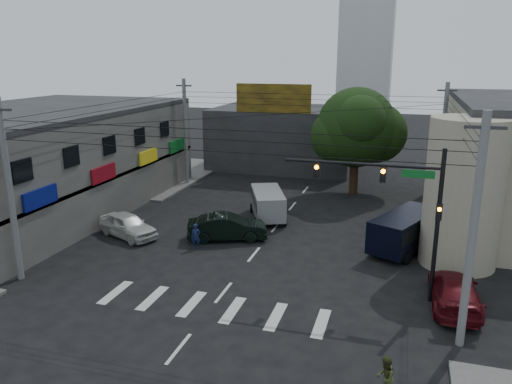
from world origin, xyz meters
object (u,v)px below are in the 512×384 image
at_px(utility_pole_near_right, 473,235).
at_px(pedestrian_olive, 385,378).
at_px(dark_sedan, 227,227).
at_px(utility_pole_far_left, 186,133).
at_px(utility_pole_far_right, 442,145).
at_px(navy_van, 405,232).
at_px(silver_minivan, 268,205).
at_px(traffic_officer, 196,237).
at_px(utility_pole_near_left, 10,192).
at_px(white_compact, 128,225).
at_px(street_tree, 356,128).
at_px(traffic_gantry, 400,198).
at_px(maroon_sedan, 455,291).

relative_size(utility_pole_near_right, pedestrian_olive, 6.05).
bearing_deg(dark_sedan, utility_pole_far_left, 13.12).
height_order(utility_pole_far_right, navy_van, utility_pole_far_right).
distance_m(silver_minivan, traffic_officer, 7.15).
distance_m(utility_pole_near_left, utility_pole_near_right, 21.00).
bearing_deg(navy_van, dark_sedan, 121.58).
bearing_deg(white_compact, silver_minivan, -27.09).
xyz_separation_m(street_tree, pedestrian_olive, (3.79, -25.63, -4.71)).
relative_size(utility_pole_far_left, dark_sedan, 1.78).
bearing_deg(traffic_gantry, maroon_sedan, -4.87).
distance_m(utility_pole_near_right, utility_pole_far_right, 20.50).
xyz_separation_m(navy_van, traffic_officer, (-11.77, -3.33, -0.35)).
xyz_separation_m(traffic_gantry, white_compact, (-16.30, 3.54, -4.07)).
bearing_deg(pedestrian_olive, white_compact, -120.18).
bearing_deg(dark_sedan, utility_pole_near_right, -144.19).
height_order(street_tree, traffic_gantry, street_tree).
distance_m(traffic_gantry, white_compact, 17.17).
xyz_separation_m(utility_pole_near_left, utility_pole_far_right, (21.00, 20.50, 0.00)).
xyz_separation_m(dark_sedan, pedestrian_olive, (10.09, -12.52, -0.04)).
height_order(utility_pole_far_right, white_compact, utility_pole_far_right).
bearing_deg(pedestrian_olive, utility_pole_far_right, 178.03).
relative_size(street_tree, utility_pole_far_left, 0.95).
relative_size(dark_sedan, white_compact, 1.08).
xyz_separation_m(traffic_gantry, utility_pole_far_left, (-18.32, 17.00, -0.23)).
bearing_deg(silver_minivan, utility_pole_near_right, -160.88).
bearing_deg(maroon_sedan, traffic_gantry, -6.58).
bearing_deg(utility_pole_far_right, dark_sedan, -136.57).
bearing_deg(white_compact, utility_pole_far_left, 32.62).
xyz_separation_m(traffic_gantry, navy_van, (0.41, 6.21, -3.72)).
bearing_deg(traffic_officer, pedestrian_olive, -58.91).
bearing_deg(street_tree, traffic_gantry, -78.01).
xyz_separation_m(utility_pole_far_left, utility_pole_far_right, (21.00, 0.00, 0.00)).
bearing_deg(traffic_officer, navy_van, -0.25).
height_order(dark_sedan, silver_minivan, silver_minivan).
bearing_deg(white_compact, utility_pole_near_left, -171.99).
xyz_separation_m(dark_sedan, maroon_sedan, (12.80, -5.11, -0.07)).
bearing_deg(traffic_gantry, pedestrian_olive, -90.24).
height_order(navy_van, traffic_officer, navy_van).
bearing_deg(dark_sedan, street_tree, -46.62).
relative_size(silver_minivan, navy_van, 0.85).
bearing_deg(traffic_gantry, traffic_officer, 165.79).
relative_size(street_tree, navy_van, 1.47).
height_order(utility_pole_near_left, dark_sedan, utility_pole_near_left).
relative_size(utility_pole_near_right, dark_sedan, 1.78).
bearing_deg(street_tree, maroon_sedan, -70.38).
bearing_deg(pedestrian_olive, utility_pole_near_left, -98.43).
bearing_deg(utility_pole_near_right, street_tree, 106.82).
height_order(utility_pole_near_right, utility_pole_far_right, same).
bearing_deg(silver_minivan, street_tree, -52.89).
bearing_deg(maroon_sedan, street_tree, -72.09).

